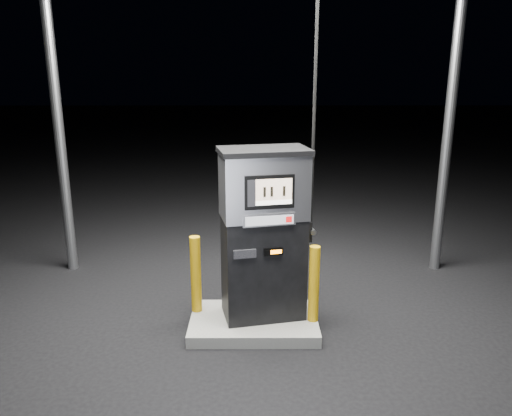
{
  "coord_description": "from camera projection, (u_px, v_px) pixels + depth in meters",
  "views": [
    {
      "loc": [
        0.01,
        -5.71,
        3.18
      ],
      "look_at": [
        0.03,
        0.0,
        1.59
      ],
      "focal_mm": 35.0,
      "sensor_mm": 36.0,
      "label": 1
    }
  ],
  "objects": [
    {
      "name": "bollard_left",
      "position": [
        196.0,
        274.0,
        6.36
      ],
      "size": [
        0.15,
        0.15,
        1.01
      ],
      "primitive_type": "cylinder",
      "rotation": [
        0.0,
        0.0,
        -0.12
      ],
      "color": "#C7920B",
      "rests_on": "pump_island"
    },
    {
      "name": "pump_island",
      "position": [
        254.0,
        323.0,
        6.33
      ],
      "size": [
        1.6,
        1.0,
        0.15
      ],
      "primitive_type": "cube",
      "color": "#60615C",
      "rests_on": "ground"
    },
    {
      "name": "bollard_right",
      "position": [
        314.0,
        284.0,
        6.12
      ],
      "size": [
        0.14,
        0.14,
        0.98
      ],
      "primitive_type": "cylinder",
      "rotation": [
        0.0,
        0.0,
        -0.1
      ],
      "color": "#C7920B",
      "rests_on": "pump_island"
    },
    {
      "name": "fuel_dispenser",
      "position": [
        264.0,
        233.0,
        6.1
      ],
      "size": [
        1.23,
        0.84,
        4.44
      ],
      "rotation": [
        0.0,
        0.0,
        0.21
      ],
      "color": "black",
      "rests_on": "pump_island"
    },
    {
      "name": "ground",
      "position": [
        254.0,
        328.0,
        6.35
      ],
      "size": [
        80.0,
        80.0,
        0.0
      ],
      "primitive_type": "plane",
      "color": "black",
      "rests_on": "ground"
    }
  ]
}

